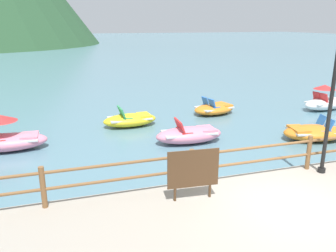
{
  "coord_description": "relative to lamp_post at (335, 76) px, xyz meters",
  "views": [
    {
      "loc": [
        -4.56,
        -5.6,
        4.25
      ],
      "look_at": [
        -1.21,
        5.0,
        0.9
      ],
      "focal_mm": 36.81,
      "sensor_mm": 36.0,
      "label": 1
    }
  ],
  "objects": [
    {
      "name": "ground_plane",
      "position": [
        -1.93,
        38.75,
        -2.99
      ],
      "size": [
        200.0,
        200.0,
        0.0
      ],
      "primitive_type": "plane",
      "color": "slate"
    },
    {
      "name": "pedal_boat_0",
      "position": [
        -3.77,
        7.1,
        -2.71
      ],
      "size": [
        2.33,
        1.26,
        0.86
      ],
      "color": "yellow",
      "rests_on": "ground"
    },
    {
      "name": "dock_railing",
      "position": [
        -1.93,
        0.3,
        -2.02
      ],
      "size": [
        23.92,
        0.12,
        0.95
      ],
      "color": "brown",
      "rests_on": "promenade_dock"
    },
    {
      "name": "pedal_boat_2",
      "position": [
        0.52,
        7.88,
        -2.73
      ],
      "size": [
        2.35,
        1.74,
        0.84
      ],
      "color": "orange",
      "rests_on": "ground"
    },
    {
      "name": "sign_board",
      "position": [
        -3.83,
        -0.32,
        -1.87
      ],
      "size": [
        1.18,
        0.14,
        1.19
      ],
      "color": "silver",
      "rests_on": "promenade_dock"
    },
    {
      "name": "lamp_post",
      "position": [
        0.0,
        0.0,
        0.0
      ],
      "size": [
        0.28,
        0.28,
        4.33
      ],
      "color": "black",
      "rests_on": "promenade_dock"
    },
    {
      "name": "pedal_boat_3",
      "position": [
        -8.38,
        5.5,
        -2.59
      ],
      "size": [
        2.62,
        1.18,
        1.27
      ],
      "color": "pink",
      "rests_on": "ground"
    },
    {
      "name": "pedal_boat_6",
      "position": [
        2.5,
        3.25,
        -2.71
      ],
      "size": [
        2.61,
        1.78,
        0.87
      ],
      "color": "orange",
      "rests_on": "ground"
    },
    {
      "name": "pedal_boat_5",
      "position": [
        -2.12,
        4.36,
        -2.69
      ],
      "size": [
        2.54,
        1.21,
        0.9
      ],
      "color": "pink",
      "rests_on": "ground"
    },
    {
      "name": "pedal_boat_1",
      "position": [
        6.2,
        6.97,
        -2.58
      ],
      "size": [
        2.6,
        1.49,
        1.28
      ],
      "color": "white",
      "rests_on": "ground"
    }
  ]
}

